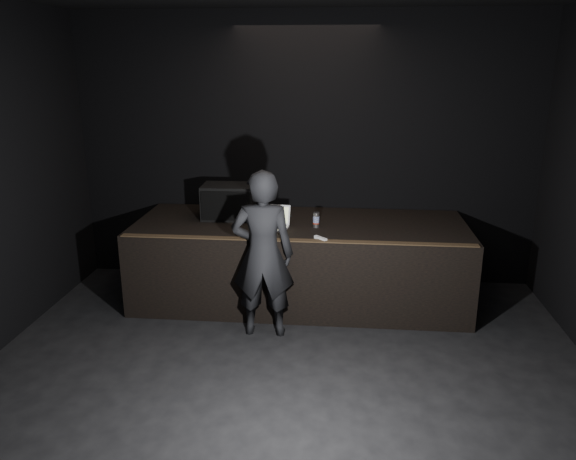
# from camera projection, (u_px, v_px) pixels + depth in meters

# --- Properties ---
(ground) EXTENTS (7.00, 7.00, 0.00)m
(ground) POSITION_uv_depth(u_px,v_px,m) (274.00, 437.00, 4.50)
(ground) COLOR black
(ground) RESTS_ON ground
(room_walls) EXTENTS (6.10, 7.10, 3.52)m
(room_walls) POSITION_uv_depth(u_px,v_px,m) (271.00, 191.00, 3.91)
(room_walls) COLOR black
(room_walls) RESTS_ON ground
(stage_riser) EXTENTS (4.00, 1.50, 1.00)m
(stage_riser) POSITION_uv_depth(u_px,v_px,m) (300.00, 261.00, 6.95)
(stage_riser) COLOR black
(stage_riser) RESTS_ON ground
(riser_lip) EXTENTS (3.92, 0.10, 0.01)m
(riser_lip) POSITION_uv_depth(u_px,v_px,m) (295.00, 240.00, 6.13)
(riser_lip) COLOR brown
(riser_lip) RESTS_ON stage_riser
(stage_monitor) EXTENTS (0.64, 0.48, 0.42)m
(stage_monitor) POSITION_uv_depth(u_px,v_px,m) (229.00, 202.00, 6.94)
(stage_monitor) COLOR black
(stage_monitor) RESTS_ON stage_riser
(cable) EXTENTS (0.86, 0.18, 0.02)m
(cable) POSITION_uv_depth(u_px,v_px,m) (257.00, 217.00, 7.01)
(cable) COLOR black
(cable) RESTS_ON stage_riser
(laptop) EXTENTS (0.40, 0.36, 0.25)m
(laptop) POSITION_uv_depth(u_px,v_px,m) (273.00, 222.00, 6.61)
(laptop) COLOR white
(laptop) RESTS_ON stage_riser
(beer_can) EXTENTS (0.08, 0.08, 0.18)m
(beer_can) POSITION_uv_depth(u_px,v_px,m) (316.00, 220.00, 6.59)
(beer_can) COLOR silver
(beer_can) RESTS_ON stage_riser
(plastic_cup) EXTENTS (0.09, 0.09, 0.11)m
(plastic_cup) POSITION_uv_depth(u_px,v_px,m) (260.00, 217.00, 6.83)
(plastic_cup) COLOR white
(plastic_cup) RESTS_ON stage_riser
(wii_remote) EXTENTS (0.15, 0.15, 0.03)m
(wii_remote) POSITION_uv_depth(u_px,v_px,m) (321.00, 238.00, 6.15)
(wii_remote) COLOR white
(wii_remote) RESTS_ON stage_riser
(person) EXTENTS (0.69, 0.47, 1.83)m
(person) POSITION_uv_depth(u_px,v_px,m) (263.00, 254.00, 5.95)
(person) COLOR black
(person) RESTS_ON ground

